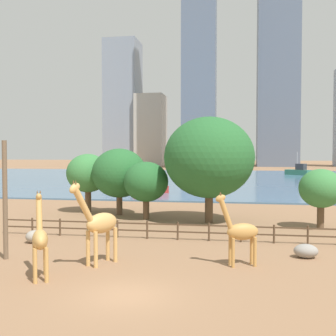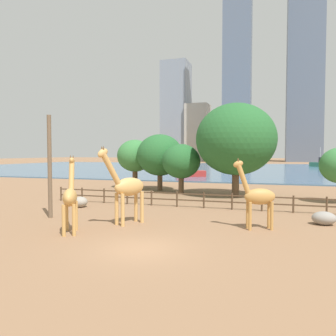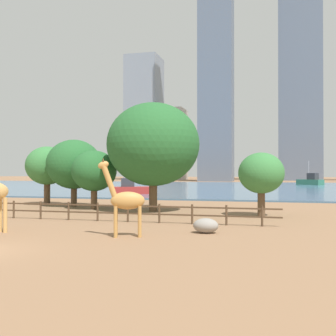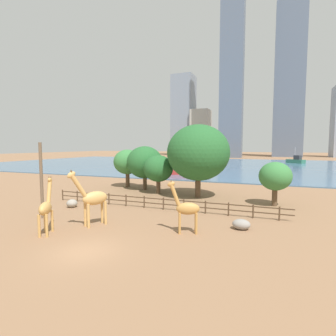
{
  "view_description": "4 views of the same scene",
  "coord_description": "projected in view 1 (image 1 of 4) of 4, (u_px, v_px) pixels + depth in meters",
  "views": [
    {
      "loc": [
        4.91,
        -17.8,
        6.4
      ],
      "look_at": [
        -1.88,
        21.89,
        4.79
      ],
      "focal_mm": 45.0,
      "sensor_mm": 36.0,
      "label": 1
    },
    {
      "loc": [
        5.78,
        -13.85,
        4.45
      ],
      "look_at": [
        -3.49,
        15.04,
        3.06
      ],
      "focal_mm": 35.0,
      "sensor_mm": 36.0,
      "label": 2
    },
    {
      "loc": [
        12.95,
        -15.19,
        3.44
      ],
      "look_at": [
        -0.34,
        34.2,
        3.92
      ],
      "focal_mm": 45.0,
      "sensor_mm": 36.0,
      "label": 3
    },
    {
      "loc": [
        10.81,
        -13.14,
        6.73
      ],
      "look_at": [
        -2.77,
        21.81,
        3.53
      ],
      "focal_mm": 28.0,
      "sensor_mm": 36.0,
      "label": 4
    }
  ],
  "objects": [
    {
      "name": "ground_plane",
      "position": [
        218.0,
        179.0,
        97.4
      ],
      "size": [
        400.0,
        400.0,
        0.0
      ],
      "primitive_type": "plane",
      "color": "#8C6647"
    },
    {
      "name": "harbor_water",
      "position": [
        218.0,
        179.0,
        94.44
      ],
      "size": [
        180.0,
        86.0,
        0.2
      ],
      "primitive_type": "cube",
      "color": "#476B8C",
      "rests_on": "ground"
    },
    {
      "name": "giraffe_tall",
      "position": [
        99.0,
        223.0,
        23.62
      ],
      "size": [
        2.14,
        3.38,
        4.89
      ],
      "rotation": [
        0.0,
        0.0,
        4.24
      ],
      "color": "tan",
      "rests_on": "ground"
    },
    {
      "name": "giraffe_companion",
      "position": [
        40.0,
        238.0,
        21.09
      ],
      "size": [
        1.72,
        2.57,
        4.35
      ],
      "rotation": [
        0.0,
        0.0,
        2.07
      ],
      "color": "tan",
      "rests_on": "ground"
    },
    {
      "name": "giraffe_young",
      "position": [
        240.0,
        231.0,
        23.37
      ],
      "size": [
        2.56,
        1.33,
        4.17
      ],
      "rotation": [
        0.0,
        0.0,
        3.48
      ],
      "color": "#C18C47",
      "rests_on": "ground"
    },
    {
      "name": "utility_pole",
      "position": [
        5.0,
        200.0,
        24.8
      ],
      "size": [
        0.28,
        0.28,
        7.03
      ],
      "primitive_type": "cylinder",
      "color": "brown",
      "rests_on": "ground"
    },
    {
      "name": "boulder_near_fence",
      "position": [
        306.0,
        251.0,
        25.2
      ],
      "size": [
        1.43,
        1.11,
        0.83
      ],
      "primitive_type": "ellipsoid",
      "color": "gray",
      "rests_on": "ground"
    },
    {
      "name": "boulder_by_pole",
      "position": [
        34.0,
        237.0,
        29.36
      ],
      "size": [
        1.17,
        1.16,
        0.87
      ],
      "primitive_type": "ellipsoid",
      "color": "gray",
      "rests_on": "ground"
    },
    {
      "name": "enclosure_fence",
      "position": [
        167.0,
        229.0,
        30.44
      ],
      "size": [
        26.12,
        0.14,
        1.3
      ],
      "color": "#4C3826",
      "rests_on": "ground"
    },
    {
      "name": "tree_left_large",
      "position": [
        88.0,
        173.0,
        44.01
      ],
      "size": [
        4.47,
        4.47,
        6.12
      ],
      "color": "brown",
      "rests_on": "ground"
    },
    {
      "name": "tree_center_broad",
      "position": [
        321.0,
        189.0,
        34.4
      ],
      "size": [
        3.54,
        3.54,
        4.95
      ],
      "color": "brown",
      "rests_on": "ground"
    },
    {
      "name": "tree_right_tall",
      "position": [
        146.0,
        182.0,
        39.29
      ],
      "size": [
        4.17,
        4.17,
        5.42
      ],
      "color": "brown",
      "rests_on": "ground"
    },
    {
      "name": "tree_left_small",
      "position": [
        209.0,
        158.0,
        37.49
      ],
      "size": [
        8.07,
        8.07,
        9.47
      ],
      "color": "brown",
      "rests_on": "ground"
    },
    {
      "name": "tree_right_small",
      "position": [
        119.0,
        173.0,
        42.13
      ],
      "size": [
        5.46,
        5.46,
        6.67
      ],
      "color": "brown",
      "rests_on": "ground"
    },
    {
      "name": "boat_sailboat",
      "position": [
        149.0,
        188.0,
        62.62
      ],
      "size": [
        5.62,
        3.84,
        2.33
      ],
      "rotation": [
        0.0,
        0.0,
        0.4
      ],
      "color": "#B22D28",
      "rests_on": "harbor_water"
    },
    {
      "name": "boat_tug",
      "position": [
        299.0,
        171.0,
        109.85
      ],
      "size": [
        6.65,
        6.29,
        6.06
      ],
      "rotation": [
        0.0,
        0.0,
        2.41
      ],
      "color": "#337259",
      "rests_on": "harbor_water"
    },
    {
      "name": "skyline_tower_needle",
      "position": [
        199.0,
        25.0,
        155.94
      ],
      "size": [
        12.5,
        8.98,
        106.76
      ],
      "primitive_type": "cube",
      "color": "slate",
      "rests_on": "ground"
    },
    {
      "name": "skyline_block_central",
      "position": [
        151.0,
        130.0,
        186.53
      ],
      "size": [
        12.3,
        14.26,
        31.26
      ],
      "primitive_type": "cube",
      "color": "#ADA89E",
      "rests_on": "ground"
    },
    {
      "name": "skyline_block_left",
      "position": [
        278.0,
        59.0,
        176.72
      ],
      "size": [
        16.98,
        15.72,
        90.69
      ],
      "primitive_type": "cube",
      "color": "slate",
      "rests_on": "ground"
    },
    {
      "name": "skyline_block_right",
      "position": [
        123.0,
        103.0,
        191.23
      ],
      "size": [
        14.82,
        15.24,
        56.23
      ],
      "primitive_type": "cube",
      "color": "gray",
      "rests_on": "ground"
    }
  ]
}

